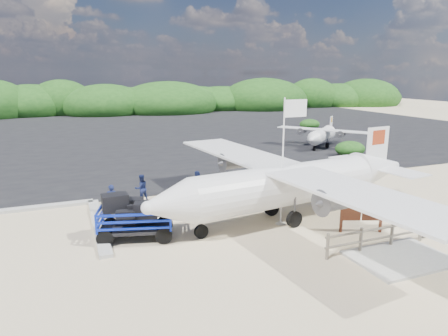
# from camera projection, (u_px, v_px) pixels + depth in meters

# --- Properties ---
(ground) EXTENTS (160.00, 160.00, 0.00)m
(ground) POSITION_uv_depth(u_px,v_px,m) (205.00, 224.00, 18.05)
(ground) COLOR beige
(asphalt_apron) EXTENTS (90.00, 50.00, 0.04)m
(asphalt_apron) POSITION_uv_depth(u_px,v_px,m) (119.00, 133.00, 45.19)
(asphalt_apron) COLOR #B2B2B2
(asphalt_apron) RESTS_ON ground
(walkway_pad) EXTENTS (3.50, 2.50, 0.10)m
(walkway_pad) POSITION_uv_depth(u_px,v_px,m) (400.00, 259.00, 14.59)
(walkway_pad) COLOR #B2B2B2
(walkway_pad) RESTS_ON ground
(vegetation_band) EXTENTS (124.00, 8.00, 4.40)m
(vegetation_band) POSITION_uv_depth(u_px,v_px,m) (100.00, 113.00, 67.81)
(vegetation_band) COLOR #B2B2B2
(vegetation_band) RESTS_ON ground
(fence) EXTENTS (6.40, 2.00, 1.10)m
(fence) POSITION_uv_depth(u_px,v_px,m) (391.00, 246.00, 15.67)
(fence) COLOR #B2B2B2
(fence) RESTS_ON ground
(baggage_cart) EXTENTS (3.55, 2.59, 1.59)m
(baggage_cart) POSITION_uv_depth(u_px,v_px,m) (137.00, 238.00, 16.45)
(baggage_cart) COLOR #0C24B4
(baggage_cart) RESTS_ON ground
(flagpole) EXTENTS (1.14, 0.51, 5.64)m
(flagpole) POSITION_uv_depth(u_px,v_px,m) (280.00, 224.00, 18.04)
(flagpole) COLOR white
(flagpole) RESTS_ON ground
(signboard) EXTENTS (1.84, 0.86, 1.57)m
(signboard) POSITION_uv_depth(u_px,v_px,m) (360.00, 232.00, 17.10)
(signboard) COLOR brown
(signboard) RESTS_ON ground
(crew_a) EXTENTS (0.57, 0.40, 1.52)m
(crew_a) POSITION_uv_depth(u_px,v_px,m) (112.00, 200.00, 18.98)
(crew_a) COLOR #121A44
(crew_a) RESTS_ON ground
(crew_b) EXTENTS (0.83, 0.70, 1.49)m
(crew_b) POSITION_uv_depth(u_px,v_px,m) (141.00, 188.00, 20.97)
(crew_b) COLOR #121A44
(crew_b) RESTS_ON ground
(crew_c) EXTENTS (1.16, 0.56, 1.91)m
(crew_c) POSITION_uv_depth(u_px,v_px,m) (198.00, 189.00, 20.03)
(crew_c) COLOR #121A44
(crew_c) RESTS_ON ground
(aircraft_large) EXTENTS (18.78, 18.78, 5.06)m
(aircraft_large) POSITION_uv_depth(u_px,v_px,m) (208.00, 132.00, 46.45)
(aircraft_large) COLOR #B2B2B2
(aircraft_large) RESTS_ON ground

